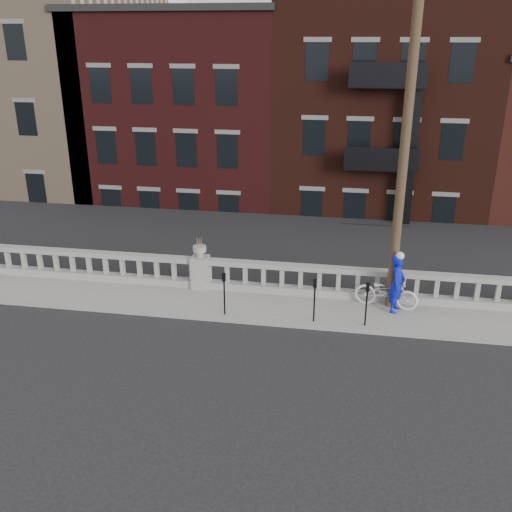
{
  "coord_description": "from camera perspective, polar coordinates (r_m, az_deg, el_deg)",
  "views": [
    {
      "loc": [
        4.77,
        -12.95,
        8.17
      ],
      "look_at": [
        2.01,
        3.2,
        1.7
      ],
      "focal_mm": 40.0,
      "sensor_mm": 36.0,
      "label": 1
    }
  ],
  "objects": [
    {
      "name": "parking_meter_b",
      "position": [
        17.09,
        -3.2,
        -3.3
      ],
      "size": [
        0.1,
        0.09,
        1.36
      ],
      "color": "black",
      "rests_on": "sidewalk"
    },
    {
      "name": "planter_pedestal",
      "position": [
        19.03,
        -5.59,
        -1.24
      ],
      "size": [
        0.55,
        0.55,
        1.76
      ],
      "color": "gray",
      "rests_on": "sidewalk"
    },
    {
      "name": "parking_meter_d",
      "position": [
        16.73,
        11.02,
        -4.26
      ],
      "size": [
        0.1,
        0.09,
        1.36
      ],
      "color": "black",
      "rests_on": "sidewalk"
    },
    {
      "name": "parking_meter_c",
      "position": [
        16.74,
        5.88,
        -3.94
      ],
      "size": [
        0.1,
        0.09,
        1.36
      ],
      "color": "black",
      "rests_on": "sidewalk"
    },
    {
      "name": "utility_pole",
      "position": [
        16.87,
        14.68,
        10.86
      ],
      "size": [
        1.6,
        0.28,
        10.0
      ],
      "color": "#422D1E",
      "rests_on": "sidewalk"
    },
    {
      "name": "bicycle",
      "position": [
        18.11,
        12.92,
        -3.52
      ],
      "size": [
        2.04,
        1.04,
        1.02
      ],
      "primitive_type": "imported",
      "rotation": [
        0.0,
        0.0,
        1.38
      ],
      "color": "white",
      "rests_on": "sidewalk"
    },
    {
      "name": "ground",
      "position": [
        16.04,
        -9.16,
        -9.37
      ],
      "size": [
        120.0,
        120.0,
        0.0
      ],
      "primitive_type": "plane",
      "color": "black",
      "rests_on": "ground"
    },
    {
      "name": "cyclist",
      "position": [
        17.77,
        13.94,
        -2.69
      ],
      "size": [
        0.63,
        0.77,
        1.83
      ],
      "primitive_type": "imported",
      "rotation": [
        0.0,
        0.0,
        1.24
      ],
      "color": "#0C16B5",
      "rests_on": "sidewalk"
    },
    {
      "name": "sidewalk",
      "position": [
        18.51,
        -6.26,
        -4.51
      ],
      "size": [
        32.0,
        2.2,
        0.15
      ],
      "primitive_type": "cube",
      "color": "gray",
      "rests_on": "ground"
    },
    {
      "name": "lower_level",
      "position": [
        36.66,
        3.07,
        12.83
      ],
      "size": [
        80.0,
        44.0,
        20.8
      ],
      "color": "#605E59",
      "rests_on": "ground"
    },
    {
      "name": "balustrade",
      "position": [
        19.11,
        -5.57,
        -1.76
      ],
      "size": [
        28.0,
        0.34,
        1.03
      ],
      "color": "gray",
      "rests_on": "sidewalk"
    }
  ]
}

